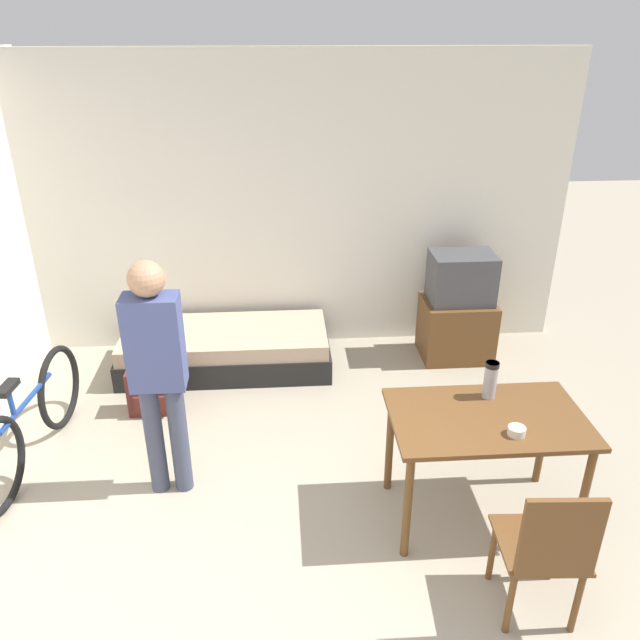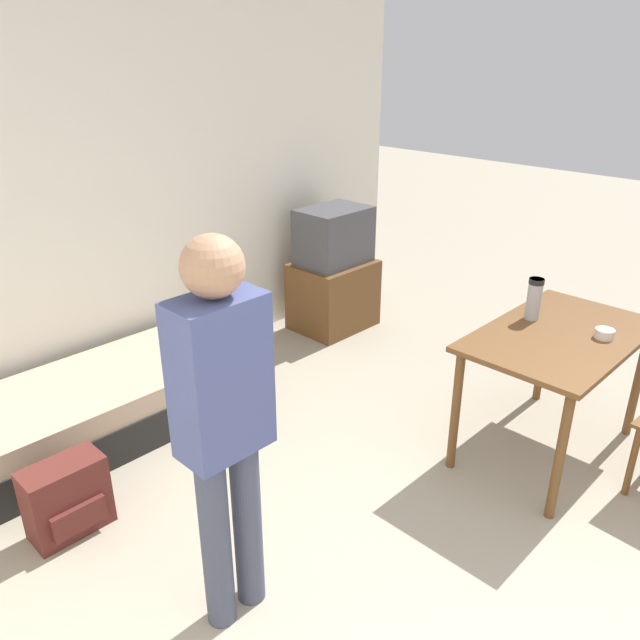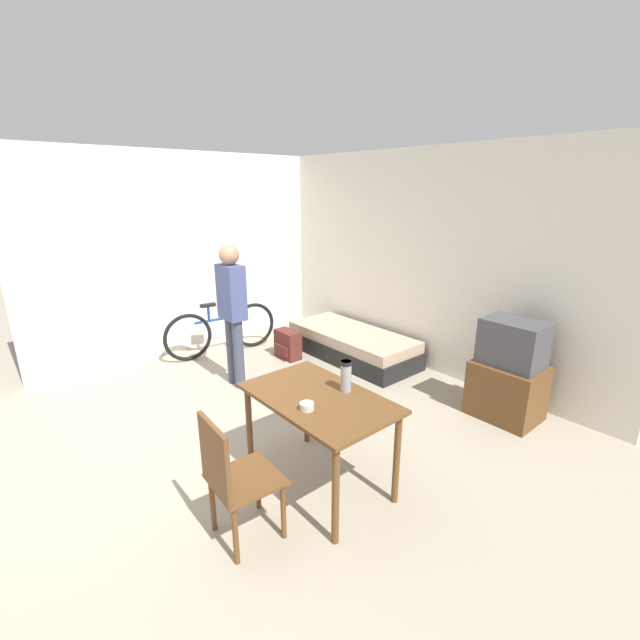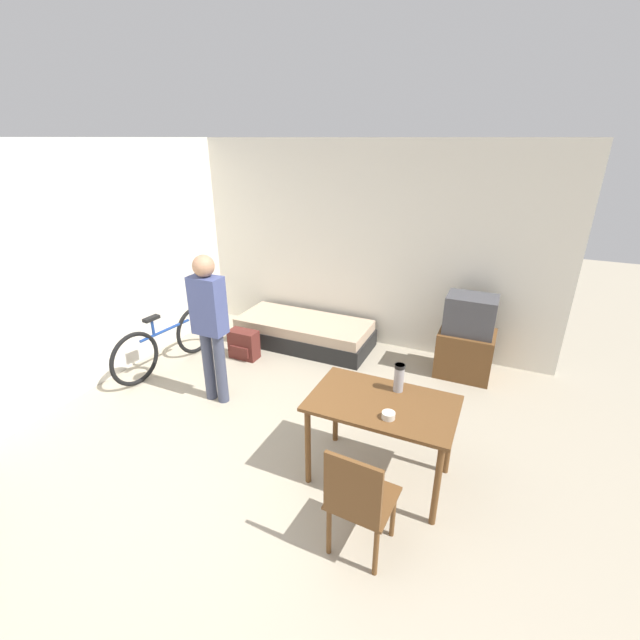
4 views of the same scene
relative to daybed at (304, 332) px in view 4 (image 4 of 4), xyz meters
The scene contains 12 objects.
ground_plane 3.13m from the daybed, 81.20° to the right, with size 20.00×20.00×0.00m, color #9E937F.
wall_back 1.36m from the daybed, 46.97° to the left, with size 5.43×0.06×2.70m.
wall_left 2.49m from the daybed, 143.56° to the right, with size 0.06×4.57×2.70m.
daybed is the anchor object (origin of this frame).
tv 2.17m from the daybed, ahead, with size 0.64×0.51×1.02m.
dining_table 2.71m from the daybed, 49.83° to the right, with size 1.16×0.72×0.76m.
wooden_chair 3.37m from the daybed, 57.43° to the right, with size 0.45×0.45×0.91m.
bicycle 1.81m from the daybed, 134.77° to the right, with size 0.22×1.60×0.74m.
person_standing 1.83m from the daybed, 99.20° to the right, with size 0.34×0.22×1.65m.
thermos_flask 2.66m from the daybed, 45.61° to the right, with size 0.09×0.09×0.24m.
mate_bowl 2.94m from the daybed, 50.74° to the right, with size 0.10×0.10×0.05m.
backpack 0.88m from the daybed, 128.32° to the right, with size 0.38×0.23×0.38m.
Camera 4 is at (1.98, -1.77, 2.70)m, focal length 24.00 mm.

